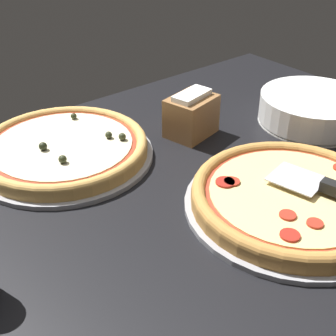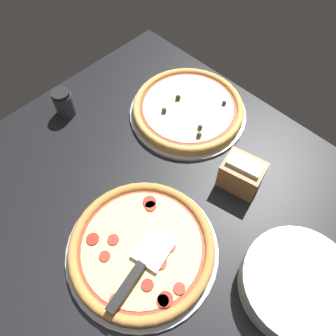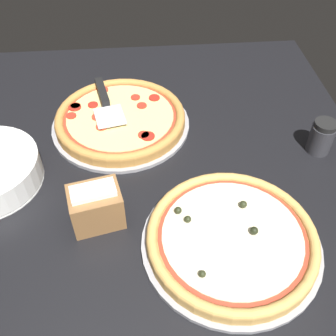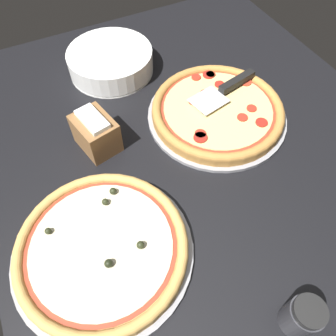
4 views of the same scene
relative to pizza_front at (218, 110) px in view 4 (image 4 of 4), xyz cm
name	(u,v)px [view 4 (image 4 of 4)]	position (x,y,z in cm)	size (l,w,h in cm)	color
ground_plane	(191,140)	(-2.74, 9.67, -4.52)	(123.44, 108.40, 3.60)	black
pizza_pan_front	(217,116)	(-0.02, 0.01, -2.22)	(38.43, 38.43, 1.00)	#939399
pizza_front	(218,110)	(0.00, 0.00, 0.00)	(36.12, 36.12, 3.42)	#B77F3D
pizza_pan_back	(103,251)	(-23.05, 41.90, -2.22)	(37.89, 37.89, 1.00)	#939399
pizza_back	(102,247)	(-23.05, 41.89, -0.06)	(35.62, 35.62, 4.24)	tan
serving_spatula	(230,86)	(4.47, -6.62, 2.49)	(9.42, 22.08, 2.00)	silver
plate_stack	(111,61)	(31.94, 18.93, 0.78)	(25.84, 25.84, 7.00)	white
parmesan_shaker	(302,316)	(-51.73, 14.54, 1.76)	(6.24, 6.24, 9.14)	#333338
napkin_holder	(96,133)	(5.03, 32.91, 2.15)	(12.52, 10.57, 10.34)	olive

